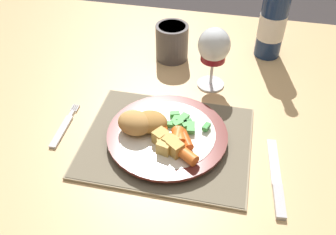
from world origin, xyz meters
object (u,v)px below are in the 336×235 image
table_knife (277,183)px  wine_glass (214,48)px  dining_table (174,145)px  drinking_cup (172,41)px  fork (63,128)px  dinner_plate (168,136)px  bottle (274,18)px

table_knife → wine_glass: size_ratio=1.25×
dining_table → table_knife: 0.26m
table_knife → drinking_cup: bearing=126.3°
table_knife → wine_glass: bearing=119.7°
fork → dinner_plate: bearing=2.5°
dinner_plate → fork: bearing=-177.5°
dinner_plate → table_knife: 0.22m
dinner_plate → fork: (-0.22, -0.01, -0.01)m
dinner_plate → table_knife: dinner_plate is taller
bottle → table_knife: bearing=-86.5°
fork → drinking_cup: 0.35m
dining_table → dinner_plate: (0.00, -0.07, 0.09)m
dining_table → bottle: bottle is taller
fork → wine_glass: size_ratio=0.90×
table_knife → wine_glass: (-0.15, 0.27, 0.10)m
dinner_plate → table_knife: size_ratio=1.28×
table_knife → bottle: size_ratio=0.69×
dinner_plate → bottle: bearing=63.4°
table_knife → wine_glass: 0.32m
wine_glass → bottle: bearing=52.2°
dining_table → table_knife: bearing=-31.2°
drinking_cup → table_knife: bearing=-53.7°
dinner_plate → fork: dinner_plate is taller
dining_table → bottle: bearing=58.3°
wine_glass → dining_table: bearing=-113.4°
dinner_plate → wine_glass: bearing=74.2°
wine_glass → drinking_cup: 0.16m
dinner_plate → bottle: size_ratio=0.89×
wine_glass → dinner_plate: bearing=-105.8°
bottle → dining_table: bearing=-121.7°
dining_table → wine_glass: 0.23m
dinner_plate → drinking_cup: 0.31m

